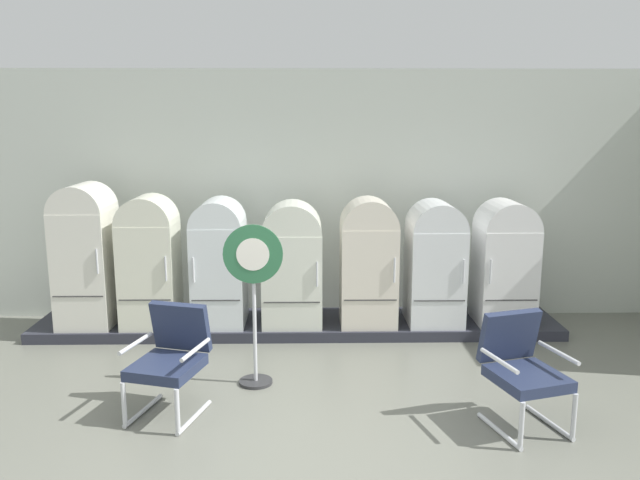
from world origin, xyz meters
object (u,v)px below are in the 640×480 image
(refrigerator_1, at_px, (149,257))
(refrigerator_2, at_px, (219,258))
(refrigerator_5, at_px, (435,259))
(sign_stand, at_px, (254,300))
(refrigerator_3, at_px, (292,261))
(refrigerator_4, at_px, (368,258))
(refrigerator_6, at_px, (505,259))
(armchair_left, at_px, (171,355))
(refrigerator_0, at_px, (86,250))
(armchair_right, at_px, (522,365))

(refrigerator_1, distance_m, refrigerator_2, 0.79)
(refrigerator_5, xyz_separation_m, sign_stand, (-1.98, -1.46, -0.04))
(refrigerator_2, distance_m, refrigerator_3, 0.85)
(refrigerator_1, bearing_deg, refrigerator_4, -0.01)
(refrigerator_6, bearing_deg, refrigerator_2, 179.52)
(sign_stand, bearing_deg, refrigerator_3, 77.50)
(refrigerator_5, bearing_deg, refrigerator_3, -179.53)
(refrigerator_5, relative_size, armchair_left, 1.54)
(refrigerator_1, distance_m, refrigerator_3, 1.64)
(refrigerator_6, bearing_deg, refrigerator_0, 179.65)
(refrigerator_6, distance_m, armchair_left, 4.01)
(refrigerator_1, distance_m, armchair_left, 2.12)
(refrigerator_6, bearing_deg, armchair_left, -149.96)
(refrigerator_2, distance_m, armchair_right, 3.63)
(refrigerator_2, height_order, armchair_right, refrigerator_2)
(refrigerator_6, xyz_separation_m, armchair_right, (-0.54, -2.28, -0.37))
(refrigerator_5, xyz_separation_m, armchair_left, (-2.65, -2.02, -0.36))
(refrigerator_1, relative_size, armchair_right, 1.62)
(refrigerator_4, height_order, sign_stand, refrigerator_4)
(refrigerator_6, relative_size, sign_stand, 0.93)
(refrigerator_6, distance_m, armchair_right, 2.37)
(armchair_right, bearing_deg, armchair_left, 174.56)
(refrigerator_3, height_order, armchair_right, refrigerator_3)
(refrigerator_0, height_order, refrigerator_6, refrigerator_0)
(refrigerator_2, relative_size, sign_stand, 0.94)
(refrigerator_2, bearing_deg, refrigerator_0, 179.94)
(refrigerator_0, relative_size, refrigerator_2, 1.12)
(refrigerator_3, bearing_deg, armchair_right, -49.72)
(refrigerator_0, distance_m, sign_stand, 2.53)
(refrigerator_1, height_order, refrigerator_5, refrigerator_1)
(armchair_right, bearing_deg, refrigerator_0, 151.81)
(refrigerator_0, height_order, refrigerator_2, refrigerator_0)
(refrigerator_0, relative_size, armchair_left, 1.76)
(refrigerator_5, bearing_deg, refrigerator_1, -179.25)
(refrigerator_2, relative_size, armchair_left, 1.57)
(refrigerator_3, height_order, refrigerator_6, refrigerator_6)
(refrigerator_0, distance_m, armchair_right, 4.91)
(armchair_left, bearing_deg, sign_stand, 39.93)
(refrigerator_3, bearing_deg, refrigerator_0, 179.36)
(refrigerator_1, relative_size, refrigerator_4, 1.03)
(armchair_left, bearing_deg, refrigerator_3, 63.75)
(sign_stand, bearing_deg, refrigerator_0, 144.37)
(refrigerator_3, distance_m, refrigerator_4, 0.88)
(refrigerator_0, distance_m, armchair_left, 2.50)
(refrigerator_1, height_order, refrigerator_6, refrigerator_1)
(refrigerator_4, height_order, refrigerator_6, refrigerator_4)
(refrigerator_2, distance_m, armchair_left, 2.07)
(refrigerator_2, relative_size, refrigerator_6, 1.02)
(armchair_left, height_order, sign_stand, sign_stand)
(sign_stand, bearing_deg, refrigerator_5, 36.38)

